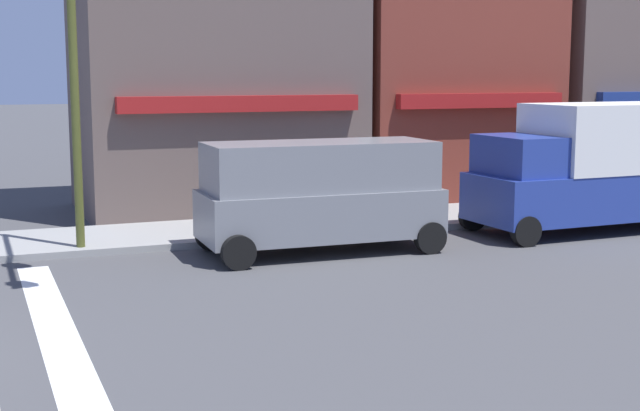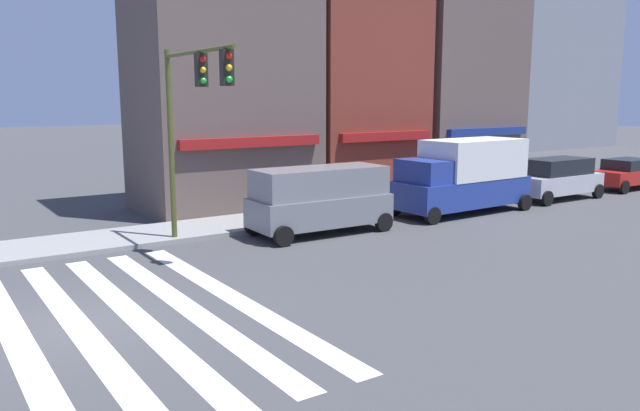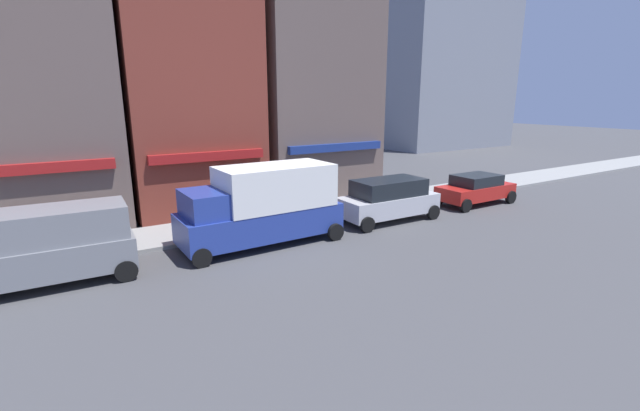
{
  "view_description": "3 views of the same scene",
  "coord_description": "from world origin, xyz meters",
  "px_view_note": "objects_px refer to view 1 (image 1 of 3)",
  "views": [
    {
      "loc": [
        2.45,
        -12.47,
        3.76
      ],
      "look_at": [
        9.32,
        4.7,
        1.0
      ],
      "focal_mm": 50.0,
      "sensor_mm": 36.0,
      "label": 1
    },
    {
      "loc": [
        -2.75,
        -13.2,
        4.74
      ],
      "look_at": [
        9.32,
        4.7,
        1.0
      ],
      "focal_mm": 35.0,
      "sensor_mm": 36.0,
      "label": 2
    },
    {
      "loc": [
        10.07,
        -9.91,
        5.51
      ],
      "look_at": [
        19.07,
        4.7,
        1.2
      ],
      "focal_mm": 24.0,
      "sensor_mm": 36.0,
      "label": 3
    }
  ],
  "objects_px": {
    "traffic_signal": "(83,31)",
    "van_grey": "(320,192)",
    "box_truck_blue": "(599,165)",
    "pedestrian_grey_coat": "(272,190)",
    "pedestrian_blue_shirt": "(568,171)",
    "pedestrian_green_top": "(609,171)"
  },
  "relations": [
    {
      "from": "traffic_signal",
      "to": "van_grey",
      "type": "bearing_deg",
      "value": 0.75
    },
    {
      "from": "box_truck_blue",
      "to": "pedestrian_grey_coat",
      "type": "distance_m",
      "value": 7.83
    },
    {
      "from": "box_truck_blue",
      "to": "pedestrian_blue_shirt",
      "type": "height_order",
      "value": "box_truck_blue"
    },
    {
      "from": "pedestrian_grey_coat",
      "to": "traffic_signal",
      "type": "bearing_deg",
      "value": -34.52
    },
    {
      "from": "traffic_signal",
      "to": "van_grey",
      "type": "relative_size",
      "value": 1.24
    },
    {
      "from": "van_grey",
      "to": "pedestrian_green_top",
      "type": "height_order",
      "value": "van_grey"
    },
    {
      "from": "pedestrian_green_top",
      "to": "box_truck_blue",
      "type": "bearing_deg",
      "value": 47.21
    },
    {
      "from": "traffic_signal",
      "to": "box_truck_blue",
      "type": "height_order",
      "value": "traffic_signal"
    },
    {
      "from": "pedestrian_blue_shirt",
      "to": "van_grey",
      "type": "bearing_deg",
      "value": 139.54
    },
    {
      "from": "traffic_signal",
      "to": "van_grey",
      "type": "height_order",
      "value": "traffic_signal"
    },
    {
      "from": "pedestrian_blue_shirt",
      "to": "pedestrian_green_top",
      "type": "height_order",
      "value": "same"
    },
    {
      "from": "pedestrian_grey_coat",
      "to": "pedestrian_blue_shirt",
      "type": "distance_m",
      "value": 8.96
    },
    {
      "from": "pedestrian_grey_coat",
      "to": "box_truck_blue",
      "type": "bearing_deg",
      "value": 100.5
    },
    {
      "from": "van_grey",
      "to": "pedestrian_blue_shirt",
      "type": "distance_m",
      "value": 9.17
    },
    {
      "from": "van_grey",
      "to": "box_truck_blue",
      "type": "distance_m",
      "value": 7.19
    },
    {
      "from": "box_truck_blue",
      "to": "pedestrian_grey_coat",
      "type": "xyz_separation_m",
      "value": [
        -7.46,
        2.29,
        -0.51
      ]
    },
    {
      "from": "traffic_signal",
      "to": "box_truck_blue",
      "type": "xyz_separation_m",
      "value": [
        11.91,
        0.06,
        -2.94
      ]
    },
    {
      "from": "traffic_signal",
      "to": "pedestrian_grey_coat",
      "type": "relative_size",
      "value": 3.53
    },
    {
      "from": "box_truck_blue",
      "to": "pedestrian_blue_shirt",
      "type": "xyz_separation_m",
      "value": [
        1.46,
        3.05,
        -0.51
      ]
    },
    {
      "from": "van_grey",
      "to": "box_truck_blue",
      "type": "xyz_separation_m",
      "value": [
        7.19,
        0.0,
        0.3
      ]
    },
    {
      "from": "traffic_signal",
      "to": "van_grey",
      "type": "xyz_separation_m",
      "value": [
        4.72,
        0.06,
        -3.24
      ]
    },
    {
      "from": "traffic_signal",
      "to": "pedestrian_blue_shirt",
      "type": "height_order",
      "value": "traffic_signal"
    }
  ]
}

